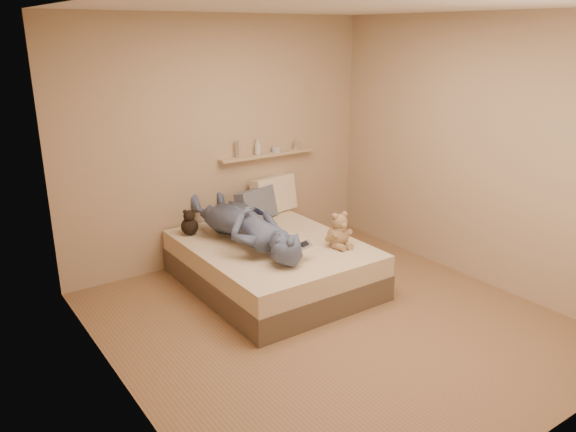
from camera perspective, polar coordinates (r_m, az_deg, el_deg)
room at (r=4.53m, az=4.70°, el=3.89°), size 3.80×3.80×3.80m
bed at (r=5.59m, az=-1.64°, el=-4.87°), size 1.50×1.90×0.45m
game_console at (r=5.02m, az=1.63°, el=-2.97°), size 0.18×0.11×0.06m
teddy_bear at (r=5.38m, az=5.20°, el=-1.66°), size 0.29×0.28×0.35m
dark_plush at (r=5.76m, az=-9.98°, el=-0.78°), size 0.18×0.18×0.27m
pillow_cream at (r=6.40m, az=-1.45°, el=2.20°), size 0.58×0.32×0.42m
pillow_grey at (r=6.13m, az=-3.24°, el=1.16°), size 0.54×0.35×0.36m
person at (r=5.44m, az=-4.43°, el=-0.78°), size 0.62×1.67×0.40m
wall_shelf at (r=6.34m, az=-2.06°, el=6.24°), size 1.20×0.12×0.03m
shelf_bottles at (r=6.34m, az=-1.91°, el=7.02°), size 0.86×0.10×0.19m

